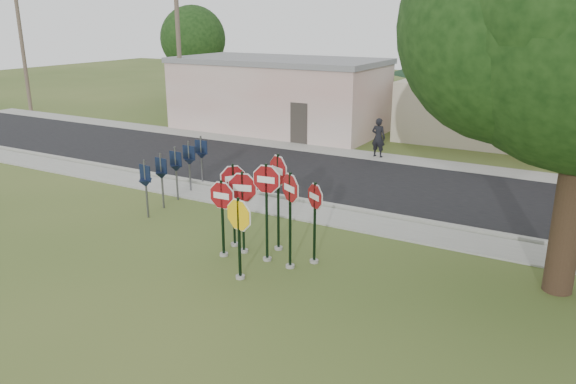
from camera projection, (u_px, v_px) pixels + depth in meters
The scene contains 20 objects.
ground at pixel (226, 279), 14.50m from camera, with size 120.00×120.00×0.00m, color #38501E.
sidewalk_near at pixel (321, 215), 19.06m from camera, with size 60.00×1.60×0.06m, color gray.
road at pixel (370, 183), 22.80m from camera, with size 60.00×7.00×0.04m, color black.
sidewalk_far at pixel (404, 160), 26.37m from camera, with size 60.00×1.60×0.06m, color gray.
curb at pixel (333, 206), 19.88m from camera, with size 60.00×0.20×0.14m, color gray.
stop_sign_center at pixel (267, 198), 15.05m from camera, with size 1.09×0.24×2.88m.
stop_sign_yellow at pixel (239, 228), 14.10m from camera, with size 1.13×0.24×2.31m.
stop_sign_left at pixel (222, 208), 15.47m from camera, with size 1.08×0.24×2.33m.
stop_sign_right at pixel (290, 206), 14.63m from camera, with size 0.94×0.54×2.77m.
stop_sign_back_right at pixel (278, 187), 15.76m from camera, with size 1.04×0.54×2.97m.
stop_sign_back_left at pixel (243, 200), 15.67m from camera, with size 1.13×0.35×2.52m.
stop_sign_far_right at pixel (315, 213), 15.02m from camera, with size 0.84×0.52×2.40m.
stop_sign_far_left at pixel (233, 194), 16.12m from camera, with size 0.65×0.83×2.59m.
route_sign_row at pixel (176, 168), 20.41m from camera, with size 1.43×4.63×2.00m.
building_stucco at pixel (278, 94), 33.04m from camera, with size 12.20×6.20×4.20m.
building_house at pixel (488, 71), 30.74m from camera, with size 11.60×11.60×6.20m.
utility_pole_near at pixel (179, 44), 32.22m from camera, with size 2.20×0.26×9.50m.
utility_pole_far at pixel (22, 43), 38.88m from camera, with size 2.20×0.26×9.00m.
bg_tree_left at pixel (193, 39), 42.38m from camera, with size 4.90×4.90×7.35m.
pedestrian at pixel (378, 137), 26.63m from camera, with size 0.68×0.45×1.87m, color black.
Camera 1 is at (7.87, -10.68, 6.47)m, focal length 35.00 mm.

